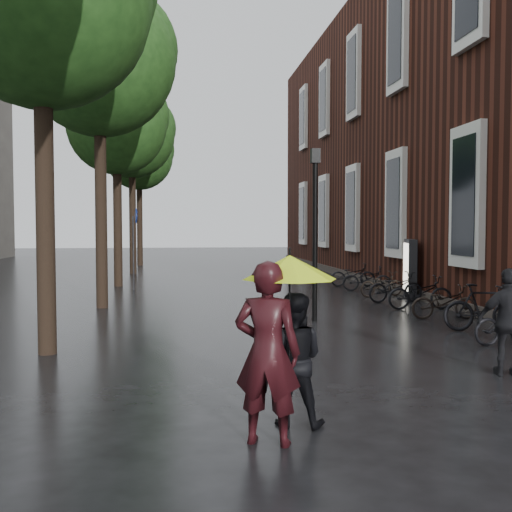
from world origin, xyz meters
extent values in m
cube|color=#38160F|center=(10.50, 19.50, 6.00)|extent=(10.00, 33.00, 12.00)
cube|color=silver|center=(5.45, 10.50, 3.00)|extent=(0.25, 1.60, 3.60)
cube|color=black|center=(5.35, 10.50, 3.00)|extent=(0.10, 1.20, 3.00)
cube|color=silver|center=(5.45, 15.50, 3.00)|extent=(0.25, 1.60, 3.60)
cube|color=black|center=(5.35, 15.50, 3.00)|extent=(0.10, 1.20, 3.00)
cube|color=silver|center=(5.45, 15.50, 8.50)|extent=(0.25, 1.60, 3.60)
cube|color=black|center=(5.35, 15.50, 8.50)|extent=(0.10, 1.20, 3.00)
cube|color=silver|center=(5.45, 20.50, 3.00)|extent=(0.25, 1.60, 3.60)
cube|color=black|center=(5.35, 20.50, 3.00)|extent=(0.10, 1.20, 3.00)
cube|color=silver|center=(5.45, 20.50, 8.50)|extent=(0.25, 1.60, 3.60)
cube|color=black|center=(5.35, 20.50, 8.50)|extent=(0.10, 1.20, 3.00)
cube|color=silver|center=(5.45, 25.50, 3.00)|extent=(0.25, 1.60, 3.60)
cube|color=black|center=(5.35, 25.50, 3.00)|extent=(0.10, 1.20, 3.00)
cube|color=silver|center=(5.45, 25.50, 8.50)|extent=(0.25, 1.60, 3.60)
cube|color=black|center=(5.35, 25.50, 8.50)|extent=(0.10, 1.20, 3.00)
cube|color=silver|center=(5.45, 30.50, 3.00)|extent=(0.25, 1.60, 3.60)
cube|color=black|center=(5.35, 30.50, 3.00)|extent=(0.10, 1.20, 3.00)
cube|color=silver|center=(5.45, 30.50, 8.50)|extent=(0.25, 1.60, 3.60)
cube|color=black|center=(5.35, 30.50, 8.50)|extent=(0.10, 1.20, 3.00)
cube|color=#3F3833|center=(5.60, 19.50, 0.15)|extent=(0.40, 33.00, 0.30)
cylinder|color=black|center=(-4.10, 7.00, 2.25)|extent=(0.32, 0.32, 4.51)
cylinder|color=black|center=(-3.90, 13.00, 2.48)|extent=(0.32, 0.32, 4.95)
cylinder|color=black|center=(-4.05, 19.00, 2.20)|extent=(0.32, 0.32, 4.40)
cylinder|color=black|center=(-3.95, 25.00, 2.39)|extent=(0.32, 0.32, 4.79)
cylinder|color=black|center=(-4.00, 31.00, 2.28)|extent=(0.32, 0.32, 4.57)
imported|color=black|center=(-0.90, 2.20, 0.95)|extent=(0.81, 0.66, 1.90)
imported|color=black|center=(-0.53, 2.73, 0.75)|extent=(0.86, 0.75, 1.50)
cylinder|color=black|center=(-0.63, 2.44, 1.16)|extent=(0.02, 0.02, 1.30)
cone|color=#D6FB1A|center=(-0.63, 2.44, 1.81)|extent=(1.02, 1.02, 0.26)
cylinder|color=black|center=(-0.63, 2.44, 1.98)|extent=(0.02, 0.02, 0.08)
imported|color=black|center=(3.12, 4.53, 0.81)|extent=(1.02, 0.63, 1.62)
imported|color=black|center=(4.43, 6.71, 0.42)|extent=(1.65, 0.77, 0.83)
imported|color=black|center=(4.66, 8.16, 0.51)|extent=(1.75, 0.74, 1.02)
imported|color=black|center=(4.55, 9.84, 0.42)|extent=(1.64, 0.74, 0.83)
imported|color=black|center=(4.64, 11.52, 0.46)|extent=(1.78, 0.70, 0.92)
imported|color=black|center=(4.54, 13.08, 0.45)|extent=(1.79, 0.83, 0.91)
imported|color=black|center=(4.61, 14.52, 0.41)|extent=(1.63, 0.89, 0.81)
imported|color=black|center=(4.65, 16.14, 0.44)|extent=(1.75, 0.93, 0.87)
imported|color=black|center=(4.64, 17.76, 0.44)|extent=(1.72, 0.77, 0.88)
cube|color=black|center=(5.32, 13.91, 0.92)|extent=(0.25, 1.22, 1.84)
cube|color=silver|center=(5.19, 13.91, 0.97)|extent=(0.04, 1.03, 1.51)
cylinder|color=black|center=(1.39, 9.98, 1.90)|extent=(0.11, 0.11, 3.80)
cube|color=black|center=(1.39, 9.98, 3.89)|extent=(0.21, 0.21, 0.33)
sphere|color=#FFE5B2|center=(1.39, 9.98, 3.89)|extent=(0.17, 0.17, 0.17)
cylinder|color=#262628|center=(-3.38, 17.59, 1.30)|extent=(0.06, 0.06, 2.61)
cylinder|color=navy|center=(-3.28, 17.59, 2.61)|extent=(0.03, 0.52, 0.52)
camera|label=1|loc=(-1.80, -3.81, 2.24)|focal=42.00mm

